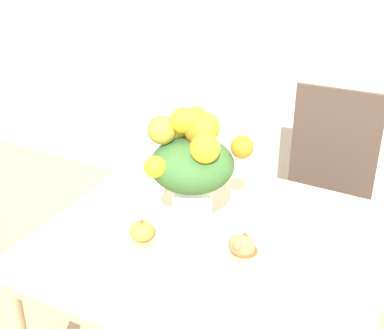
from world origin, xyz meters
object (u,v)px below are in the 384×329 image
flower_vase (192,169)px  dining_chair_near_window (323,198)px  turkey_figurine (243,243)px  pumpkin (142,231)px

flower_vase → dining_chair_near_window: size_ratio=0.47×
turkey_figurine → flower_vase: bearing=-174.1°
flower_vase → dining_chair_near_window: 1.04m
flower_vase → pumpkin: flower_vase is taller
turkey_figurine → dining_chair_near_window: size_ratio=0.12×
flower_vase → turkey_figurine: 0.29m
flower_vase → pumpkin: size_ratio=5.62×
flower_vase → turkey_figurine: (0.17, 0.02, -0.23)m
flower_vase → pumpkin: 0.29m
dining_chair_near_window → pumpkin: bearing=-114.2°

